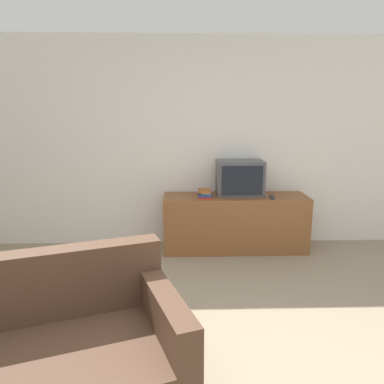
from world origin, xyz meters
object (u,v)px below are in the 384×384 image
(television, at_px, (240,178))
(couch, at_px, (2,380))
(tv_stand, at_px, (235,223))
(book_stack, at_px, (205,194))
(remote_on_stand, at_px, (272,197))

(television, bearing_deg, couch, -121.90)
(tv_stand, distance_m, television, 0.56)
(tv_stand, height_order, book_stack, book_stack)
(tv_stand, relative_size, television, 3.10)
(tv_stand, relative_size, remote_on_stand, 9.63)
(couch, bearing_deg, book_stack, 45.03)
(couch, xyz_separation_m, book_stack, (1.26, 2.58, 0.44))
(television, distance_m, book_stack, 0.49)
(television, height_order, book_stack, television)
(tv_stand, distance_m, book_stack, 0.55)
(tv_stand, height_order, remote_on_stand, remote_on_stand)
(tv_stand, relative_size, book_stack, 7.59)
(television, bearing_deg, book_stack, -162.66)
(book_stack, bearing_deg, remote_on_stand, -3.94)
(tv_stand, height_order, couch, couch)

